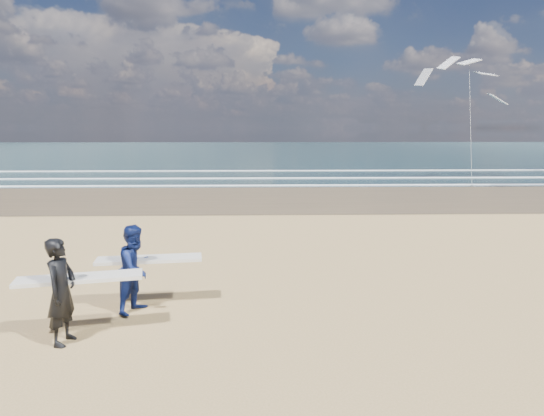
{
  "coord_description": "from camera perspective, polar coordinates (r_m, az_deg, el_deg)",
  "views": [
    {
      "loc": [
        3.41,
        -8.84,
        3.77
      ],
      "look_at": [
        3.85,
        6.0,
        1.32
      ],
      "focal_mm": 32.0,
      "sensor_mm": 36.0,
      "label": 1
    }
  ],
  "objects": [
    {
      "name": "surfer_far",
      "position": [
        10.45,
        -15.6,
        -6.8
      ],
      "size": [
        2.25,
        1.3,
        1.84
      ],
      "color": "#0E1A4F",
      "rests_on": "ground"
    },
    {
      "name": "surfer_near",
      "position": [
        9.38,
        -23.32,
        -8.82
      ],
      "size": [
        2.26,
        1.22,
        1.91
      ],
      "color": "black",
      "rests_on": "ground"
    },
    {
      "name": "kite_1",
      "position": [
        37.04,
        22.26,
        11.71
      ],
      "size": [
        6.73,
        4.84,
        9.74
      ],
      "color": "slate",
      "rests_on": "ground"
    },
    {
      "name": "foam_breakers",
      "position": [
        40.66,
        22.42,
        3.43
      ],
      "size": [
        220.0,
        11.7,
        0.05
      ],
      "color": "white",
      "rests_on": "ground"
    },
    {
      "name": "ocean",
      "position": [
        82.61,
        9.95,
        6.64
      ],
      "size": [
        220.0,
        100.0,
        0.02
      ],
      "primitive_type": "cube",
      "color": "#183035",
      "rests_on": "ground"
    }
  ]
}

